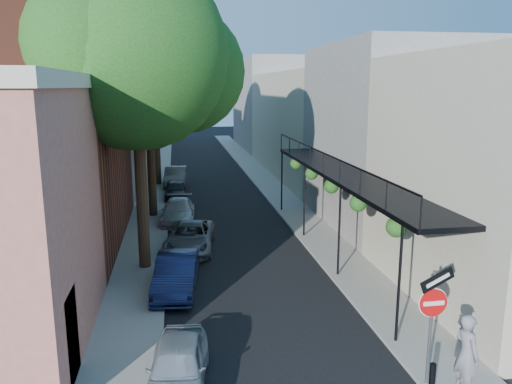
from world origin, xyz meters
name	(u,v)px	position (x,y,z in m)	size (l,w,h in m)	color
road_surface	(209,176)	(0.00, 30.00, 0.01)	(6.00, 64.00, 0.01)	black
sidewalk_left	(157,177)	(-4.00, 30.00, 0.06)	(2.00, 64.00, 0.12)	gray
sidewalk_right	(259,174)	(4.00, 30.00, 0.06)	(2.00, 64.00, 0.12)	gray
buildings_left	(78,115)	(-9.30, 28.76, 4.94)	(10.10, 59.10, 12.00)	#DD7B71
buildings_right	(322,119)	(8.99, 29.49, 4.42)	(9.80, 55.00, 10.00)	beige
sign_post	(433,307)	(3.16, 0.97, 2.04)	(0.89, 0.17, 2.99)	#595B60
bollard	(432,380)	(3.00, 0.50, 0.52)	(0.14, 0.14, 0.80)	black
oak_near	(148,60)	(-3.37, 10.26, 7.88)	(7.48, 6.80, 11.42)	#341F14
oak_mid	(155,84)	(-3.42, 18.23, 7.06)	(6.60, 6.00, 10.20)	#341F14
oak_far	(160,67)	(-3.35, 27.27, 8.26)	(7.70, 7.00, 11.90)	#341F14
parked_car_a	(178,367)	(-2.60, 1.87, 0.57)	(1.35, 3.37, 1.15)	#8F969E
parked_car_b	(176,274)	(-2.60, 7.66, 0.64)	(1.34, 3.86, 1.27)	#13193D
parked_car_c	(190,237)	(-1.99, 12.00, 0.59)	(1.95, 4.22, 1.17)	slate
parked_car_d	(178,211)	(-2.47, 16.72, 0.59)	(1.64, 4.03, 1.17)	#BDBCC1
parked_car_e	(175,190)	(-2.60, 22.27, 0.58)	(1.38, 3.42, 1.16)	black
parked_car_f	(176,177)	(-2.57, 26.37, 0.69)	(1.45, 4.17, 1.37)	#625A53
pedestrian	(466,355)	(3.78, 0.50, 1.07)	(0.70, 0.46, 1.91)	slate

